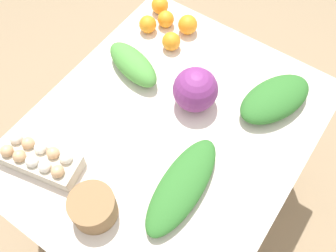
% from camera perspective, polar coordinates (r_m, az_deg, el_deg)
% --- Properties ---
extents(ground_plane, '(8.00, 8.00, 0.00)m').
position_cam_1_polar(ground_plane, '(2.07, 0.00, -10.89)').
color(ground_plane, '#937A5B').
extents(dining_table, '(1.16, 0.96, 0.75)m').
position_cam_1_polar(dining_table, '(1.48, 0.00, -2.44)').
color(dining_table, silver).
rests_on(dining_table, ground_plane).
extents(cabbage_purple, '(0.17, 0.17, 0.17)m').
position_cam_1_polar(cabbage_purple, '(1.38, 4.19, 5.55)').
color(cabbage_purple, '#7A2D75').
rests_on(cabbage_purple, dining_table).
extents(egg_carton, '(0.18, 0.31, 0.09)m').
position_cam_1_polar(egg_carton, '(1.36, -19.08, -4.68)').
color(egg_carton, beige).
rests_on(egg_carton, dining_table).
extents(paper_bag, '(0.15, 0.15, 0.10)m').
position_cam_1_polar(paper_bag, '(1.23, -11.34, -12.07)').
color(paper_bag, olive).
rests_on(paper_bag, dining_table).
extents(greens_bunch_kale, '(0.35, 0.27, 0.09)m').
position_cam_1_polar(greens_bunch_kale, '(1.46, 15.98, 4.01)').
color(greens_bunch_kale, '#2D6B28').
rests_on(greens_bunch_kale, dining_table).
extents(greens_bunch_dandelion, '(0.40, 0.17, 0.07)m').
position_cam_1_polar(greens_bunch_dandelion, '(1.25, 2.17, -9.08)').
color(greens_bunch_dandelion, '#2D6B28').
rests_on(greens_bunch_dandelion, dining_table).
extents(greens_bunch_beet_tops, '(0.18, 0.29, 0.10)m').
position_cam_1_polar(greens_bunch_beet_tops, '(1.51, -5.37, 9.35)').
color(greens_bunch_beet_tops, '#4C933D').
rests_on(greens_bunch_beet_tops, dining_table).
extents(orange_0, '(0.07, 0.07, 0.07)m').
position_cam_1_polar(orange_0, '(1.69, -0.34, 15.98)').
color(orange_0, orange).
rests_on(orange_0, dining_table).
extents(orange_1, '(0.08, 0.08, 0.08)m').
position_cam_1_polar(orange_1, '(1.75, -1.25, 17.93)').
color(orange_1, orange).
rests_on(orange_1, dining_table).
extents(orange_2, '(0.08, 0.08, 0.08)m').
position_cam_1_polar(orange_2, '(1.66, 3.03, 15.16)').
color(orange_2, orange).
rests_on(orange_2, dining_table).
extents(orange_3, '(0.08, 0.08, 0.08)m').
position_cam_1_polar(orange_3, '(1.60, 0.49, 12.77)').
color(orange_3, orange).
rests_on(orange_3, dining_table).
extents(orange_4, '(0.08, 0.08, 0.08)m').
position_cam_1_polar(orange_4, '(1.67, -3.11, 15.21)').
color(orange_4, orange).
rests_on(orange_4, dining_table).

